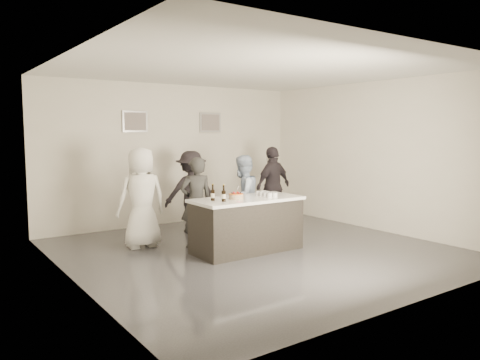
{
  "coord_description": "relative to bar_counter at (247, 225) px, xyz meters",
  "views": [
    {
      "loc": [
        -4.66,
        -6.16,
        2.0
      ],
      "look_at": [
        0.0,
        0.5,
        1.15
      ],
      "focal_mm": 35.0,
      "sensor_mm": 36.0,
      "label": 1
    }
  ],
  "objects": [
    {
      "name": "person_guest_left",
      "position": [
        -1.33,
        1.26,
        0.42
      ],
      "size": [
        0.88,
        0.6,
        1.73
      ],
      "primitive_type": "imported",
      "rotation": [
        0.0,
        0.0,
        3.09
      ],
      "color": "white",
      "rests_on": "ground"
    },
    {
      "name": "beer_bottle_a",
      "position": [
        -0.63,
        0.05,
        0.58
      ],
      "size": [
        0.07,
        0.07,
        0.26
      ],
      "primitive_type": "cylinder",
      "color": "black",
      "rests_on": "bar_counter"
    },
    {
      "name": "floor",
      "position": [
        0.17,
        -0.06,
        -0.45
      ],
      "size": [
        6.0,
        6.0,
        0.0
      ],
      "primitive_type": "plane",
      "color": "#3D3D42",
      "rests_on": "ground"
    },
    {
      "name": "ceiling",
      "position": [
        0.17,
        -0.06,
        2.55
      ],
      "size": [
        6.0,
        6.0,
        0.0
      ],
      "primitive_type": "plane",
      "rotation": [
        3.14,
        0.0,
        0.0
      ],
      "color": "white"
    },
    {
      "name": "person_guest_right",
      "position": [
        1.71,
        1.43,
        0.39
      ],
      "size": [
        1.04,
        0.58,
        1.68
      ],
      "primitive_type": "imported",
      "rotation": [
        0.0,
        0.0,
        3.33
      ],
      "color": "#2E2830",
      "rests_on": "ground"
    },
    {
      "name": "picture_left",
      "position": [
        -0.73,
        2.91,
        1.75
      ],
      "size": [
        0.54,
        0.04,
        0.44
      ],
      "primitive_type": "cube",
      "color": "#B2B2B7",
      "rests_on": "wall_back"
    },
    {
      "name": "wall_front",
      "position": [
        0.17,
        -3.06,
        1.05
      ],
      "size": [
        6.0,
        0.04,
        3.0
      ],
      "primitive_type": "cube",
      "color": "silver",
      "rests_on": "ground"
    },
    {
      "name": "candles",
      "position": [
        -0.35,
        -0.31,
        0.45
      ],
      "size": [
        0.24,
        0.08,
        0.01
      ],
      "primitive_type": "cube",
      "color": "pink",
      "rests_on": "bar_counter"
    },
    {
      "name": "bar_counter",
      "position": [
        0.0,
        0.0,
        0.0
      ],
      "size": [
        1.86,
        0.86,
        0.9
      ],
      "primitive_type": "cube",
      "color": "white",
      "rests_on": "ground"
    },
    {
      "name": "wall_back",
      "position": [
        0.17,
        2.94,
        1.05
      ],
      "size": [
        6.0,
        0.04,
        3.0
      ],
      "primitive_type": "cube",
      "color": "silver",
      "rests_on": "ground"
    },
    {
      "name": "wall_left",
      "position": [
        -2.83,
        -0.06,
        1.05
      ],
      "size": [
        0.04,
        6.0,
        3.0
      ],
      "primitive_type": "cube",
      "color": "silver",
      "rests_on": "ground"
    },
    {
      "name": "cake",
      "position": [
        -0.22,
        -0.0,
        0.49
      ],
      "size": [
        0.24,
        0.24,
        0.08
      ],
      "primitive_type": "cylinder",
      "color": "orange",
      "rests_on": "bar_counter"
    },
    {
      "name": "beer_bottle_b",
      "position": [
        -0.54,
        -0.13,
        0.58
      ],
      "size": [
        0.07,
        0.07,
        0.26
      ],
      "primitive_type": "cylinder",
      "color": "black",
      "rests_on": "bar_counter"
    },
    {
      "name": "person_guest_back",
      "position": [
        -0.03,
        1.84,
        0.36
      ],
      "size": [
        1.18,
        0.91,
        1.61
      ],
      "primitive_type": "imported",
      "rotation": [
        0.0,
        0.0,
        2.8
      ],
      "color": "black",
      "rests_on": "ground"
    },
    {
      "name": "wall_right",
      "position": [
        3.17,
        -0.06,
        1.05
      ],
      "size": [
        0.04,
        6.0,
        3.0
      ],
      "primitive_type": "cube",
      "color": "silver",
      "rests_on": "ground"
    },
    {
      "name": "tumbler_cluster",
      "position": [
        0.38,
        -0.04,
        0.49
      ],
      "size": [
        0.19,
        0.4,
        0.08
      ],
      "primitive_type": "cube",
      "color": "orange",
      "rests_on": "bar_counter"
    },
    {
      "name": "person_main_black",
      "position": [
        -0.56,
        0.72,
        0.33
      ],
      "size": [
        0.64,
        0.49,
        1.56
      ],
      "primitive_type": "imported",
      "rotation": [
        0.0,
        0.0,
        2.93
      ],
      "color": "#272727",
      "rests_on": "ground"
    },
    {
      "name": "person_main_blue",
      "position": [
        0.52,
        0.85,
        0.33
      ],
      "size": [
        0.91,
        0.81,
        1.56
      ],
      "primitive_type": "imported",
      "rotation": [
        0.0,
        0.0,
        3.49
      ],
      "color": "#A3B7D5",
      "rests_on": "ground"
    },
    {
      "name": "picture_right",
      "position": [
        1.07,
        2.91,
        1.75
      ],
      "size": [
        0.54,
        0.04,
        0.44
      ],
      "primitive_type": "cube",
      "color": "#B2B2B7",
      "rests_on": "wall_back"
    }
  ]
}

